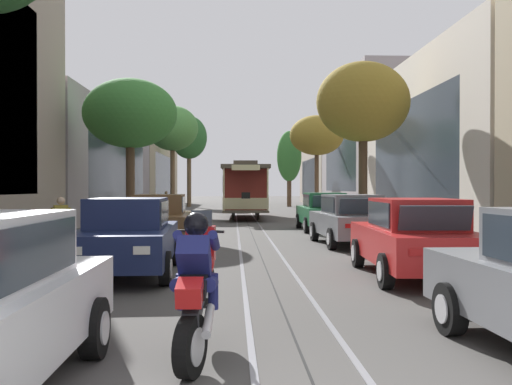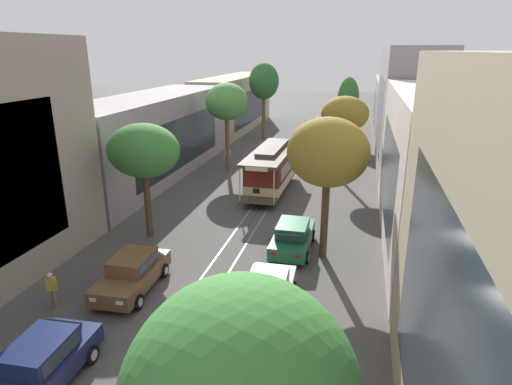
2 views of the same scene
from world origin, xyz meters
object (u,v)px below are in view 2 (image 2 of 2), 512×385
at_px(parked_car_green_fourth_right, 293,236).
at_px(street_tree_kerb_left_fourth, 264,82).
at_px(parked_car_grey_mid_right, 267,294).
at_px(street_tree_kerb_right_mid, 345,114).
at_px(cable_car_trolley, 273,168).
at_px(street_tree_kerb_right_second, 328,153).
at_px(parked_car_brown_mid_left, 132,273).
at_px(parked_car_navy_second_left, 40,366).
at_px(pedestrian_on_right_pavement, 228,154).
at_px(street_tree_kerb_left_mid, 227,102).
at_px(street_tree_kerb_right_fourth, 348,100).
at_px(street_tree_kerb_left_second, 144,151).
at_px(pedestrian_on_left_pavement, 52,288).

height_order(parked_car_green_fourth_right, street_tree_kerb_left_fourth, street_tree_kerb_left_fourth).
height_order(parked_car_grey_mid_right, street_tree_kerb_left_fourth, street_tree_kerb_left_fourth).
distance_m(street_tree_kerb_right_mid, cable_car_trolley, 6.95).
distance_m(street_tree_kerb_left_fourth, street_tree_kerb_right_second, 30.60).
bearing_deg(street_tree_kerb_right_mid, parked_car_green_fourth_right, -97.52).
bearing_deg(street_tree_kerb_right_second, parked_car_brown_mid_left, -146.45).
distance_m(parked_car_navy_second_left, street_tree_kerb_left_fourth, 40.50).
bearing_deg(street_tree_kerb_left_fourth, parked_car_grey_mid_right, -77.28).
bearing_deg(pedestrian_on_right_pavement, street_tree_kerb_right_second, -59.21).
distance_m(parked_car_brown_mid_left, parked_car_grey_mid_right, 5.99).
distance_m(street_tree_kerb_left_mid, street_tree_kerb_right_fourth, 16.88).
distance_m(street_tree_kerb_left_second, street_tree_kerb_right_mid, 16.56).
distance_m(parked_car_navy_second_left, parked_car_green_fourth_right, 12.78).
height_order(parked_car_brown_mid_left, pedestrian_on_left_pavement, parked_car_brown_mid_left).
bearing_deg(street_tree_kerb_left_fourth, street_tree_kerb_right_fourth, -1.78).
bearing_deg(parked_car_grey_mid_right, pedestrian_on_right_pavement, 110.66).
bearing_deg(street_tree_kerb_left_fourth, parked_car_navy_second_left, -87.24).
height_order(street_tree_kerb_left_mid, pedestrian_on_right_pavement, street_tree_kerb_left_mid).
height_order(street_tree_kerb_left_fourth, pedestrian_on_left_pavement, street_tree_kerb_left_fourth).
bearing_deg(pedestrian_on_right_pavement, street_tree_kerb_left_second, -88.09).
bearing_deg(pedestrian_on_left_pavement, street_tree_kerb_right_second, 34.94).
bearing_deg(cable_car_trolley, street_tree_kerb_right_mid, 36.15).
distance_m(street_tree_kerb_right_fourth, cable_car_trolley, 19.36).
bearing_deg(parked_car_navy_second_left, street_tree_kerb_right_fourth, 79.39).
bearing_deg(parked_car_green_fourth_right, parked_car_brown_mid_left, -138.45).
xyz_separation_m(street_tree_kerb_right_second, pedestrian_on_left_pavement, (-10.12, -7.07, -4.42)).
bearing_deg(street_tree_kerb_left_fourth, parked_car_green_fourth_right, -74.66).
height_order(parked_car_green_fourth_right, street_tree_kerb_right_second, street_tree_kerb_right_second).
bearing_deg(parked_car_navy_second_left, street_tree_kerb_left_mid, 94.22).
xyz_separation_m(parked_car_green_fourth_right, street_tree_kerb_right_fourth, (1.49, 28.47, 3.87)).
bearing_deg(street_tree_kerb_right_mid, street_tree_kerb_left_mid, 173.78).
relative_size(parked_car_brown_mid_left, street_tree_kerb_right_second, 0.63).
height_order(parked_car_green_fourth_right, pedestrian_on_right_pavement, parked_car_green_fourth_right).
xyz_separation_m(parked_car_grey_mid_right, street_tree_kerb_left_mid, (-7.75, 20.17, 4.96)).
bearing_deg(parked_car_brown_mid_left, parked_car_grey_mid_right, -2.98).
distance_m(street_tree_kerb_right_mid, pedestrian_on_left_pavement, 23.61).
relative_size(parked_car_navy_second_left, street_tree_kerb_left_fourth, 0.52).
bearing_deg(pedestrian_on_right_pavement, street_tree_kerb_left_fourth, 86.78).
bearing_deg(parked_car_brown_mid_left, street_tree_kerb_left_second, 109.43).
xyz_separation_m(parked_car_green_fourth_right, street_tree_kerb_left_mid, (-7.86, 14.46, 4.96)).
xyz_separation_m(parked_car_brown_mid_left, street_tree_kerb_left_mid, (-1.77, 19.86, 4.96)).
bearing_deg(pedestrian_on_right_pavement, parked_car_navy_second_left, -84.68).
relative_size(cable_car_trolley, pedestrian_on_left_pavement, 5.94).
distance_m(street_tree_kerb_left_mid, street_tree_kerb_right_second, 17.54).
xyz_separation_m(street_tree_kerb_right_second, street_tree_kerb_right_fourth, (-0.09, 28.78, -0.63)).
relative_size(parked_car_green_fourth_right, pedestrian_on_left_pavement, 2.83).
height_order(street_tree_kerb_left_second, street_tree_kerb_right_second, street_tree_kerb_right_second).
bearing_deg(pedestrian_on_right_pavement, parked_car_grey_mid_right, -69.34).
distance_m(cable_car_trolley, pedestrian_on_right_pavement, 8.82).
relative_size(parked_car_grey_mid_right, pedestrian_on_left_pavement, 2.86).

